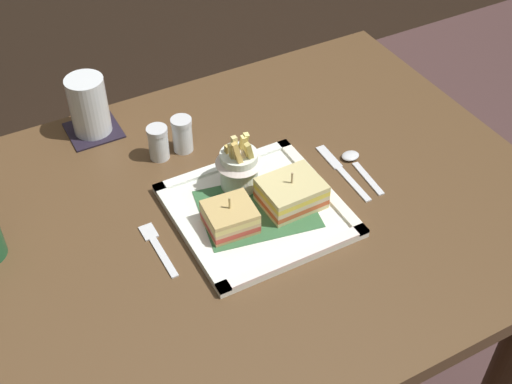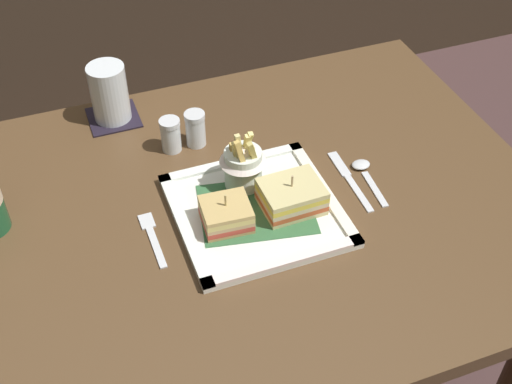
{
  "view_description": "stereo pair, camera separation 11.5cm",
  "coord_description": "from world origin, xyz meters",
  "px_view_note": "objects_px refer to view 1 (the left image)",
  "views": [
    {
      "loc": [
        -0.4,
        -0.75,
        1.55
      ],
      "look_at": [
        -0.0,
        -0.01,
        0.76
      ],
      "focal_mm": 47.32,
      "sensor_mm": 36.0,
      "label": 1
    },
    {
      "loc": [
        -0.3,
        -0.8,
        1.55
      ],
      "look_at": [
        -0.0,
        -0.01,
        0.76
      ],
      "focal_mm": 47.32,
      "sensor_mm": 36.0,
      "label": 2
    }
  ],
  "objects_px": {
    "dining_table": "(255,269)",
    "square_plate": "(257,211)",
    "salt_shaker": "(159,145)",
    "pepper_shaker": "(182,136)",
    "sandwich_half_left": "(230,217)",
    "sandwich_half_right": "(291,193)",
    "water_glass": "(89,109)",
    "fries_cup": "(239,163)",
    "fork": "(157,246)",
    "spoon": "(355,161)",
    "knife": "(341,170)"
  },
  "relations": [
    {
      "from": "spoon",
      "to": "salt_shaker",
      "type": "xyz_separation_m",
      "value": [
        -0.31,
        0.19,
        0.03
      ]
    },
    {
      "from": "dining_table",
      "to": "water_glass",
      "type": "distance_m",
      "value": 0.45
    },
    {
      "from": "square_plate",
      "to": "fork",
      "type": "relative_size",
      "value": 2.13
    },
    {
      "from": "sandwich_half_left",
      "to": "sandwich_half_right",
      "type": "distance_m",
      "value": 0.12
    },
    {
      "from": "fries_cup",
      "to": "spoon",
      "type": "xyz_separation_m",
      "value": [
        0.22,
        -0.04,
        -0.06
      ]
    },
    {
      "from": "fork",
      "to": "salt_shaker",
      "type": "distance_m",
      "value": 0.23
    },
    {
      "from": "fork",
      "to": "knife",
      "type": "relative_size",
      "value": 0.76
    },
    {
      "from": "fries_cup",
      "to": "pepper_shaker",
      "type": "bearing_deg",
      "value": 105.37
    },
    {
      "from": "dining_table",
      "to": "knife",
      "type": "distance_m",
      "value": 0.25
    },
    {
      "from": "water_glass",
      "to": "fork",
      "type": "height_order",
      "value": "water_glass"
    },
    {
      "from": "dining_table",
      "to": "pepper_shaker",
      "type": "bearing_deg",
      "value": 103.64
    },
    {
      "from": "dining_table",
      "to": "sandwich_half_left",
      "type": "height_order",
      "value": "sandwich_half_left"
    },
    {
      "from": "sandwich_half_left",
      "to": "sandwich_half_right",
      "type": "bearing_deg",
      "value": 0.0
    },
    {
      "from": "water_glass",
      "to": "spoon",
      "type": "relative_size",
      "value": 0.93
    },
    {
      "from": "dining_table",
      "to": "knife",
      "type": "bearing_deg",
      "value": 1.14
    },
    {
      "from": "sandwich_half_right",
      "to": "knife",
      "type": "relative_size",
      "value": 0.61
    },
    {
      "from": "fork",
      "to": "salt_shaker",
      "type": "bearing_deg",
      "value": 66.4
    },
    {
      "from": "fries_cup",
      "to": "knife",
      "type": "distance_m",
      "value": 0.2
    },
    {
      "from": "fries_cup",
      "to": "fork",
      "type": "relative_size",
      "value": 0.92
    },
    {
      "from": "sandwich_half_right",
      "to": "spoon",
      "type": "xyz_separation_m",
      "value": [
        0.17,
        0.04,
        -0.03
      ]
    },
    {
      "from": "dining_table",
      "to": "sandwich_half_right",
      "type": "xyz_separation_m",
      "value": [
        0.05,
        -0.04,
        0.21
      ]
    },
    {
      "from": "square_plate",
      "to": "sandwich_half_left",
      "type": "distance_m",
      "value": 0.07
    },
    {
      "from": "square_plate",
      "to": "spoon",
      "type": "bearing_deg",
      "value": 7.51
    },
    {
      "from": "dining_table",
      "to": "sandwich_half_left",
      "type": "xyz_separation_m",
      "value": [
        -0.07,
        -0.04,
        0.2
      ]
    },
    {
      "from": "square_plate",
      "to": "pepper_shaker",
      "type": "xyz_separation_m",
      "value": [
        -0.04,
        0.22,
        0.03
      ]
    },
    {
      "from": "square_plate",
      "to": "sandwich_half_left",
      "type": "height_order",
      "value": "sandwich_half_left"
    },
    {
      "from": "sandwich_half_right",
      "to": "water_glass",
      "type": "height_order",
      "value": "water_glass"
    },
    {
      "from": "fork",
      "to": "spoon",
      "type": "relative_size",
      "value": 1.02
    },
    {
      "from": "dining_table",
      "to": "salt_shaker",
      "type": "relative_size",
      "value": 15.17
    },
    {
      "from": "sandwich_half_left",
      "to": "fries_cup",
      "type": "xyz_separation_m",
      "value": [
        0.06,
        0.08,
        0.03
      ]
    },
    {
      "from": "square_plate",
      "to": "fries_cup",
      "type": "bearing_deg",
      "value": 89.02
    },
    {
      "from": "fork",
      "to": "pepper_shaker",
      "type": "bearing_deg",
      "value": 56.3
    },
    {
      "from": "sandwich_half_right",
      "to": "salt_shaker",
      "type": "distance_m",
      "value": 0.28
    },
    {
      "from": "sandwich_half_right",
      "to": "pepper_shaker",
      "type": "distance_m",
      "value": 0.26
    },
    {
      "from": "dining_table",
      "to": "sandwich_half_right",
      "type": "bearing_deg",
      "value": -35.3
    },
    {
      "from": "fork",
      "to": "sandwich_half_left",
      "type": "bearing_deg",
      "value": -11.02
    },
    {
      "from": "fries_cup",
      "to": "water_glass",
      "type": "bearing_deg",
      "value": 121.3
    },
    {
      "from": "knife",
      "to": "salt_shaker",
      "type": "relative_size",
      "value": 2.5
    },
    {
      "from": "fries_cup",
      "to": "pepper_shaker",
      "type": "xyz_separation_m",
      "value": [
        -0.04,
        0.15,
        -0.03
      ]
    },
    {
      "from": "pepper_shaker",
      "to": "spoon",
      "type": "bearing_deg",
      "value": -35.8
    },
    {
      "from": "fries_cup",
      "to": "sandwich_half_right",
      "type": "bearing_deg",
      "value": -55.18
    },
    {
      "from": "knife",
      "to": "dining_table",
      "type": "bearing_deg",
      "value": -178.86
    },
    {
      "from": "dining_table",
      "to": "knife",
      "type": "relative_size",
      "value": 6.08
    },
    {
      "from": "fork",
      "to": "water_glass",
      "type": "bearing_deg",
      "value": 88.79
    },
    {
      "from": "dining_table",
      "to": "square_plate",
      "type": "distance_m",
      "value": 0.18
    },
    {
      "from": "square_plate",
      "to": "salt_shaker",
      "type": "xyz_separation_m",
      "value": [
        -0.09,
        0.22,
        0.02
      ]
    },
    {
      "from": "salt_shaker",
      "to": "pepper_shaker",
      "type": "bearing_deg",
      "value": -0.0
    },
    {
      "from": "sandwich_half_right",
      "to": "water_glass",
      "type": "xyz_separation_m",
      "value": [
        -0.23,
        0.37,
        0.02
      ]
    },
    {
      "from": "fries_cup",
      "to": "spoon",
      "type": "relative_size",
      "value": 0.94
    },
    {
      "from": "sandwich_half_left",
      "to": "pepper_shaker",
      "type": "xyz_separation_m",
      "value": [
        0.02,
        0.24,
        -0.0
      ]
    }
  ]
}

